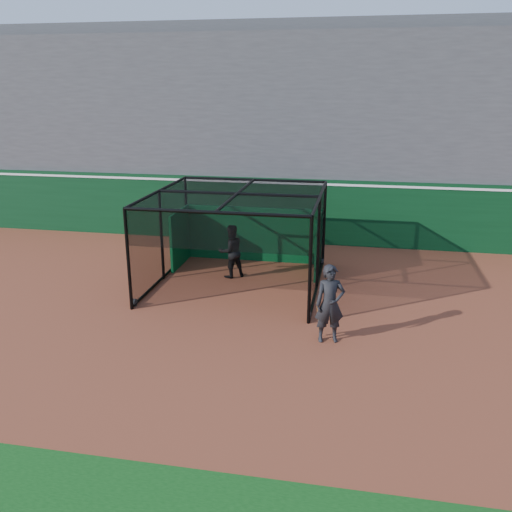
# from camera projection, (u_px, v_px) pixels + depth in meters

# --- Properties ---
(ground) EXTENTS (120.00, 120.00, 0.00)m
(ground) POSITION_uv_depth(u_px,v_px,m) (235.00, 333.00, 13.44)
(ground) COLOR brown
(ground) RESTS_ON ground
(outfield_wall) EXTENTS (50.00, 0.50, 2.50)m
(outfield_wall) POSITION_uv_depth(u_px,v_px,m) (284.00, 209.00, 21.02)
(outfield_wall) COLOR #093417
(outfield_wall) RESTS_ON ground
(grandstand) EXTENTS (50.00, 7.85, 8.95)m
(grandstand) POSITION_uv_depth(u_px,v_px,m) (297.00, 119.00, 23.59)
(grandstand) COLOR #4C4C4F
(grandstand) RESTS_ON ground
(batting_cage) EXTENTS (4.96, 5.13, 2.82)m
(batting_cage) POSITION_uv_depth(u_px,v_px,m) (238.00, 240.00, 16.40)
(batting_cage) COLOR black
(batting_cage) RESTS_ON ground
(batter) EXTENTS (1.05, 1.02, 1.71)m
(batter) POSITION_uv_depth(u_px,v_px,m) (231.00, 251.00, 17.16)
(batter) COLOR black
(batter) RESTS_ON ground
(on_deck_player) EXTENTS (0.78, 0.61, 1.91)m
(on_deck_player) POSITION_uv_depth(u_px,v_px,m) (330.00, 304.00, 12.77)
(on_deck_player) COLOR black
(on_deck_player) RESTS_ON ground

